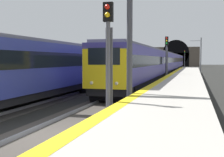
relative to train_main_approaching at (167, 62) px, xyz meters
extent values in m
plane|color=black|center=(-46.52, 0.00, -2.23)|extent=(320.00, 320.00, 0.00)
cube|color=#ADA89E|center=(-46.52, -3.90, -1.70)|extent=(112.00, 3.54, 1.06)
cube|color=yellow|center=(-46.52, -2.38, -1.17)|extent=(112.00, 0.50, 0.01)
cube|color=#423D38|center=(-46.52, 0.00, -2.20)|extent=(160.00, 3.17, 0.06)
cube|color=gray|center=(-46.52, 0.72, -2.10)|extent=(160.00, 0.07, 0.15)
cube|color=gray|center=(-46.52, -0.72, -2.10)|extent=(160.00, 0.07, 0.15)
cube|color=navy|center=(-29.63, 0.00, 0.13)|extent=(19.11, 2.79, 2.70)
cube|color=black|center=(-29.63, 0.00, 0.37)|extent=(18.35, 2.82, 0.83)
cube|color=slate|center=(-29.63, 0.00, 1.58)|extent=(18.54, 2.38, 0.20)
cube|color=black|center=(-29.63, 0.00, -1.41)|extent=(18.73, 2.46, 0.53)
cylinder|color=black|center=(-37.86, 0.02, -1.75)|extent=(0.97, 2.52, 0.96)
cylinder|color=black|center=(-36.06, 0.02, -1.75)|extent=(0.97, 2.52, 0.96)
cylinder|color=black|center=(-23.19, -0.02, -1.75)|extent=(0.97, 2.52, 0.96)
cylinder|color=black|center=(-21.39, -0.02, -1.75)|extent=(0.97, 2.52, 0.96)
cube|color=yellow|center=(-39.22, 0.02, -0.06)|extent=(0.13, 2.63, 2.33)
cube|color=black|center=(-39.27, 0.03, 0.67)|extent=(0.04, 1.92, 0.97)
sphere|color=#F2EACC|center=(-39.28, -0.73, -0.87)|extent=(0.20, 0.20, 0.20)
sphere|color=#F2EACC|center=(-39.28, 0.78, -0.87)|extent=(0.20, 0.20, 0.20)
cube|color=navy|center=(-10.01, 0.00, 0.13)|extent=(19.11, 2.79, 2.70)
cube|color=black|center=(-10.01, 0.00, 0.40)|extent=(18.35, 2.82, 0.80)
cube|color=slate|center=(-10.01, 0.00, 1.58)|extent=(18.54, 2.38, 0.20)
cube|color=black|center=(-10.01, 0.00, -1.41)|extent=(18.73, 2.46, 0.53)
cylinder|color=black|center=(-18.39, 0.02, -1.75)|extent=(0.97, 2.52, 0.96)
cylinder|color=black|center=(-16.59, 0.02, -1.75)|extent=(0.97, 2.52, 0.96)
cylinder|color=black|center=(-3.44, -0.02, -1.75)|extent=(0.97, 2.52, 0.96)
cylinder|color=black|center=(-1.64, -0.02, -1.75)|extent=(0.97, 2.52, 0.96)
cube|color=navy|center=(9.60, 0.00, 0.13)|extent=(19.11, 2.79, 2.70)
cube|color=black|center=(9.60, 0.00, 0.43)|extent=(18.35, 2.82, 0.86)
cube|color=slate|center=(9.60, 0.00, 1.58)|extent=(18.54, 2.38, 0.20)
cube|color=black|center=(9.60, 0.00, -1.41)|extent=(18.73, 2.46, 0.53)
cylinder|color=black|center=(1.13, 0.02, -1.75)|extent=(0.97, 2.52, 0.96)
cylinder|color=black|center=(2.93, 0.02, -1.75)|extent=(0.97, 2.52, 0.96)
cylinder|color=black|center=(16.27, -0.02, -1.75)|extent=(0.97, 2.52, 0.96)
cylinder|color=black|center=(18.07, -0.02, -1.75)|extent=(0.97, 2.52, 0.96)
cube|color=navy|center=(29.21, 0.00, 0.13)|extent=(19.11, 2.79, 2.70)
cube|color=black|center=(29.21, 0.00, 0.46)|extent=(18.35, 2.82, 0.96)
cube|color=slate|center=(29.21, 0.00, 1.58)|extent=(18.54, 2.38, 0.20)
cube|color=black|center=(29.21, 0.00, -1.41)|extent=(18.73, 2.46, 0.53)
cylinder|color=black|center=(20.63, 0.02, -1.75)|extent=(0.97, 2.52, 0.96)
cylinder|color=black|center=(22.43, 0.02, -1.75)|extent=(0.97, 2.52, 0.96)
cylinder|color=black|center=(36.00, -0.02, -1.75)|extent=(0.97, 2.52, 0.96)
cylinder|color=black|center=(37.80, -0.02, -1.75)|extent=(0.97, 2.52, 0.96)
cube|color=navy|center=(-39.68, 4.55, 0.09)|extent=(19.31, 2.88, 2.77)
cube|color=black|center=(-39.68, 4.55, 0.47)|extent=(18.54, 2.91, 0.89)
cube|color=slate|center=(-39.68, 4.55, 1.57)|extent=(18.73, 2.45, 0.20)
cube|color=black|center=(-39.68, 4.55, -1.48)|extent=(18.93, 2.53, 0.49)
cylinder|color=black|center=(-31.40, 4.55, -1.79)|extent=(0.89, 2.64, 0.89)
cylinder|color=black|center=(-33.20, 4.55, -1.79)|extent=(0.89, 2.64, 0.89)
cube|color=yellow|center=(-29.99, 4.55, -0.07)|extent=(0.12, 2.75, 2.45)
cube|color=black|center=(-29.94, 4.55, 0.64)|extent=(0.04, 2.01, 1.00)
sphere|color=#F2EACC|center=(-29.93, 5.34, -0.95)|extent=(0.20, 0.20, 0.20)
sphere|color=#F2EACC|center=(-29.93, 3.76, -0.95)|extent=(0.20, 0.20, 0.20)
cube|color=navy|center=(-19.85, 4.55, 0.09)|extent=(19.31, 2.88, 2.77)
cube|color=black|center=(-19.85, 4.55, 0.54)|extent=(18.54, 2.91, 0.84)
cube|color=slate|center=(-19.85, 4.55, 1.57)|extent=(18.73, 2.45, 0.20)
cube|color=black|center=(-19.85, 4.55, -1.48)|extent=(18.93, 2.53, 0.49)
cylinder|color=black|center=(-11.50, 4.55, -1.79)|extent=(0.89, 2.64, 0.89)
cylinder|color=black|center=(-13.30, 4.55, -1.79)|extent=(0.89, 2.64, 0.89)
cylinder|color=black|center=(-26.40, 4.54, -1.79)|extent=(0.89, 2.64, 0.89)
cylinder|color=black|center=(-28.20, 4.54, -1.79)|extent=(0.89, 2.64, 0.89)
cube|color=navy|center=(-0.02, 4.55, 0.09)|extent=(19.31, 2.88, 2.77)
cube|color=black|center=(-0.02, 4.55, 0.47)|extent=(18.54, 2.91, 0.81)
cube|color=slate|center=(-0.02, 4.55, 1.57)|extent=(18.73, 2.45, 0.20)
cube|color=black|center=(-0.02, 4.55, -1.48)|extent=(18.93, 2.53, 0.49)
cylinder|color=black|center=(8.48, 4.55, -1.79)|extent=(0.89, 2.64, 0.89)
cylinder|color=black|center=(6.68, 4.55, -1.79)|extent=(0.89, 2.64, 0.89)
cylinder|color=black|center=(-6.72, 4.54, -1.79)|extent=(0.89, 2.64, 0.89)
cylinder|color=black|center=(-8.52, 4.54, -1.79)|extent=(0.89, 2.64, 0.89)
cylinder|color=#4C4C54|center=(-44.52, -1.74, -0.14)|extent=(0.16, 0.16, 4.18)
cube|color=black|center=(-44.52, -1.74, 2.33)|extent=(0.20, 0.38, 0.75)
cube|color=#4C4C54|center=(-44.38, -1.74, -0.14)|extent=(0.04, 0.28, 3.76)
sphere|color=red|center=(-44.65, -1.74, 2.50)|extent=(0.20, 0.20, 0.20)
sphere|color=yellow|center=(-44.65, -1.74, 2.20)|extent=(0.20, 0.20, 0.20)
cylinder|color=#4C4C54|center=(-19.49, -1.74, -0.05)|extent=(0.16, 0.16, 4.37)
cube|color=black|center=(-19.49, -1.74, 2.67)|extent=(0.20, 0.38, 1.05)
cube|color=#4C4C54|center=(-19.35, -1.74, -0.05)|extent=(0.04, 0.28, 3.93)
sphere|color=red|center=(-19.62, -1.74, 2.99)|extent=(0.20, 0.20, 0.20)
sphere|color=yellow|center=(-19.62, -1.74, 2.69)|extent=(0.20, 0.20, 0.20)
sphere|color=green|center=(-19.62, -1.74, 2.39)|extent=(0.20, 0.20, 0.20)
cylinder|color=#38383D|center=(43.84, -1.74, 0.13)|extent=(0.16, 0.16, 4.73)
cube|color=black|center=(43.84, -1.74, 3.02)|extent=(0.20, 0.38, 1.05)
cube|color=#38383D|center=(43.98, -1.74, 0.13)|extent=(0.04, 0.28, 4.26)
sphere|color=red|center=(43.71, -1.74, 3.35)|extent=(0.20, 0.20, 0.20)
sphere|color=yellow|center=(43.71, -1.74, 3.05)|extent=(0.20, 0.20, 0.20)
sphere|color=green|center=(43.71, -1.74, 2.75)|extent=(0.20, 0.20, 0.20)
cylinder|color=#3F3F47|center=(-41.39, -1.93, 1.40)|extent=(0.28, 0.28, 7.27)
cube|color=#51473D|center=(65.88, 2.27, 1.56)|extent=(2.73, 17.89, 7.59)
cube|color=black|center=(64.47, 2.27, 0.43)|extent=(0.12, 10.02, 5.31)
cylinder|color=black|center=(64.47, 2.27, 3.08)|extent=(0.12, 10.02, 10.02)
cylinder|color=#595B60|center=(6.71, -6.07, 1.29)|extent=(0.22, 0.22, 7.04)
cylinder|color=#595B60|center=(6.71, -4.99, 4.21)|extent=(0.08, 2.17, 0.08)
camera|label=1|loc=(-55.98, -5.03, 0.49)|focal=48.80mm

